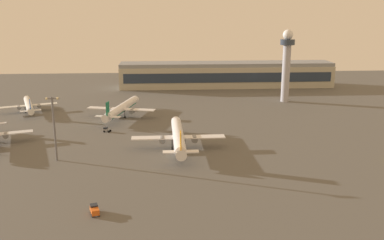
# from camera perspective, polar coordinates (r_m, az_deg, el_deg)

# --- Properties ---
(ground_plane) EXTENTS (416.00, 416.00, 0.00)m
(ground_plane) POSITION_cam_1_polar(r_m,az_deg,el_deg) (154.10, -2.33, -4.72)
(ground_plane) COLOR #56544F
(terminal_building) EXTENTS (142.18, 22.40, 16.40)m
(terminal_building) POSITION_cam_1_polar(r_m,az_deg,el_deg) (290.75, 4.60, 6.07)
(terminal_building) COLOR #B2AD99
(terminal_building) RESTS_ON ground
(control_tower) EXTENTS (8.00, 8.00, 40.28)m
(control_tower) POSITION_cam_1_polar(r_m,az_deg,el_deg) (245.11, 12.53, 7.75)
(control_tower) COLOR #A8A8B2
(control_tower) RESTS_ON ground
(airplane_far_stand) EXTENTS (35.24, 45.36, 11.66)m
(airplane_far_stand) POSITION_cam_1_polar(r_m,az_deg,el_deg) (160.88, -1.84, -2.23)
(airplane_far_stand) COLOR white
(airplane_far_stand) RESTS_ON ground
(airplane_mid_apron) EXTENTS (33.68, 42.94, 11.15)m
(airplane_mid_apron) POSITION_cam_1_polar(r_m,az_deg,el_deg) (210.05, -9.43, 1.54)
(airplane_mid_apron) COLOR white
(airplane_mid_apron) RESTS_ON ground
(airplane_near_gate) EXTENTS (27.36, 34.74, 9.23)m
(airplane_near_gate) POSITION_cam_1_polar(r_m,az_deg,el_deg) (233.29, -21.00, 1.87)
(airplane_near_gate) COLOR silver
(airplane_near_gate) RESTS_ON ground
(pushback_tug) EXTENTS (3.45, 2.59, 2.05)m
(pushback_tug) POSITION_cam_1_polar(r_m,az_deg,el_deg) (186.12, -11.44, -1.25)
(pushback_tug) COLOR gray
(pushback_tug) RESTS_ON ground
(cargo_loader) EXTENTS (3.07, 4.53, 2.25)m
(cargo_loader) POSITION_cam_1_polar(r_m,az_deg,el_deg) (114.27, -12.90, -11.62)
(cargo_loader) COLOR #D85919
(cargo_loader) RESTS_ON ground
(apron_light_east) EXTENTS (4.80, 0.90, 22.56)m
(apron_light_east) POSITION_cam_1_polar(r_m,az_deg,el_deg) (152.37, -17.97, -0.53)
(apron_light_east) COLOR slate
(apron_light_east) RESTS_ON ground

